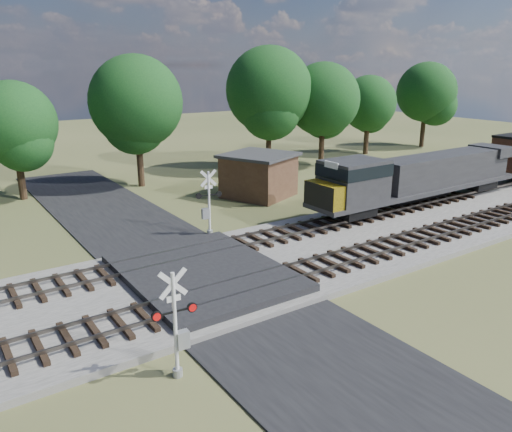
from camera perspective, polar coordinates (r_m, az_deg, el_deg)
ground at (r=24.13m, az=-5.44°, el=-7.79°), size 160.00×160.00×0.00m
ballast_bed at (r=30.11m, az=10.97°, el=-2.62°), size 140.00×10.00×0.30m
road at (r=24.11m, az=-5.45°, el=-7.71°), size 7.00×60.00×0.08m
crossing_panel at (r=24.40m, az=-6.04°, el=-6.71°), size 7.00×9.00×0.62m
track_near at (r=23.98m, az=3.47°, el=-6.82°), size 140.00×2.60×0.33m
track_far at (r=27.81m, az=-2.83°, el=-3.39°), size 140.00×2.60×0.33m
crossing_signal_near at (r=16.99m, az=-8.92°, el=-13.05°), size 1.57×0.34×3.89m
crossing_signal_far at (r=30.40m, az=-5.52°, el=0.88°), size 1.64×0.40×4.09m
equipment_shed at (r=39.46m, az=0.32°, el=4.72°), size 6.58×6.58×3.43m
treeline at (r=44.10m, az=-10.69°, el=12.42°), size 81.43×10.49×11.90m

